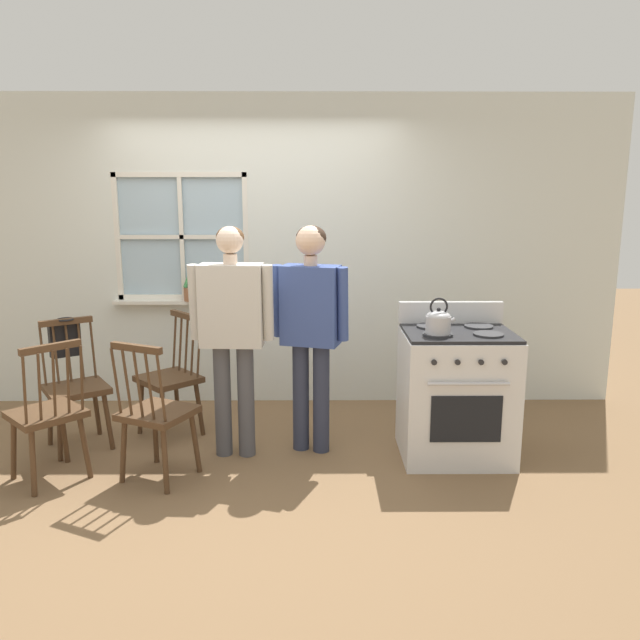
# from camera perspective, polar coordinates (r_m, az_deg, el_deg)

# --- Properties ---
(ground_plane) EXTENTS (16.00, 16.00, 0.00)m
(ground_plane) POSITION_cam_1_polar(r_m,az_deg,el_deg) (4.54, -7.19, -12.97)
(ground_plane) COLOR brown
(wall_back) EXTENTS (6.40, 0.16, 2.70)m
(wall_back) POSITION_cam_1_polar(r_m,az_deg,el_deg) (5.54, -5.51, 6.00)
(wall_back) COLOR silver
(wall_back) RESTS_ON ground_plane
(chair_by_window) EXTENTS (0.57, 0.57, 0.96)m
(chair_by_window) POSITION_cam_1_polar(r_m,az_deg,el_deg) (4.98, -21.43, -5.87)
(chair_by_window) COLOR #4C331E
(chair_by_window) RESTS_ON ground_plane
(chair_near_wall) EXTENTS (0.55, 0.54, 0.96)m
(chair_near_wall) POSITION_cam_1_polar(r_m,az_deg,el_deg) (4.27, -14.77, -8.35)
(chair_near_wall) COLOR #4C331E
(chair_near_wall) RESTS_ON ground_plane
(chair_center_cluster) EXTENTS (0.58, 0.58, 0.96)m
(chair_center_cluster) POSITION_cam_1_polar(r_m,az_deg,el_deg) (5.01, -13.46, -5.26)
(chair_center_cluster) COLOR #4C331E
(chair_center_cluster) RESTS_ON ground_plane
(chair_near_stove) EXTENTS (0.58, 0.58, 0.96)m
(chair_near_stove) POSITION_cam_1_polar(r_m,az_deg,el_deg) (4.49, -23.64, -7.98)
(chair_near_stove) COLOR #4C331E
(chair_near_stove) RESTS_ON ground_plane
(person_elderly_left) EXTENTS (0.59, 0.23, 1.65)m
(person_elderly_left) POSITION_cam_1_polar(r_m,az_deg,el_deg) (4.40, -8.04, -0.05)
(person_elderly_left) COLOR #4C4C51
(person_elderly_left) RESTS_ON ground_plane
(person_teen_center) EXTENTS (0.57, 0.32, 1.65)m
(person_teen_center) POSITION_cam_1_polar(r_m,az_deg,el_deg) (4.44, -0.85, 0.32)
(person_teen_center) COLOR #2D3347
(person_teen_center) RESTS_ON ground_plane
(stove) EXTENTS (0.77, 0.68, 1.08)m
(stove) POSITION_cam_1_polar(r_m,az_deg,el_deg) (4.59, 12.32, -6.51)
(stove) COLOR silver
(stove) RESTS_ON ground_plane
(kettle) EXTENTS (0.21, 0.17, 0.25)m
(kettle) POSITION_cam_1_polar(r_m,az_deg,el_deg) (4.29, 10.77, -0.10)
(kettle) COLOR #B7B7BC
(kettle) RESTS_ON stove
(potted_plant) EXTENTS (0.13, 0.13, 0.33)m
(potted_plant) POSITION_cam_1_polar(r_m,az_deg,el_deg) (5.57, -11.68, 2.75)
(potted_plant) COLOR #935B3D
(potted_plant) RESTS_ON wall_back
(handbag) EXTENTS (0.25, 0.25, 0.31)m
(handbag) POSITION_cam_1_polar(r_m,az_deg,el_deg) (5.12, -22.30, -1.59)
(handbag) COLOR black
(handbag) RESTS_ON chair_by_window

